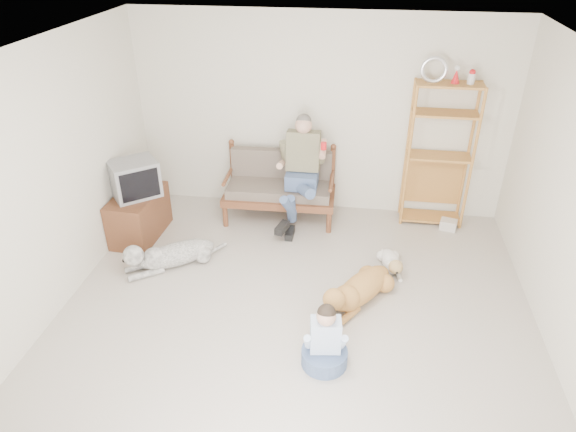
% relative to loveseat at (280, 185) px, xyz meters
% --- Properties ---
extents(floor, '(5.50, 5.50, 0.00)m').
position_rel_loveseat_xyz_m(floor, '(0.49, -2.37, -0.49)').
color(floor, beige).
rests_on(floor, ground).
extents(ceiling, '(5.50, 5.50, 0.00)m').
position_rel_loveseat_xyz_m(ceiling, '(0.49, -2.37, 2.21)').
color(ceiling, silver).
rests_on(ceiling, ground).
extents(wall_back, '(5.00, 0.00, 5.00)m').
position_rel_loveseat_xyz_m(wall_back, '(0.49, 0.38, 0.86)').
color(wall_back, beige).
rests_on(wall_back, ground).
extents(wall_left, '(0.00, 5.50, 5.50)m').
position_rel_loveseat_xyz_m(wall_left, '(-2.01, -2.37, 0.86)').
color(wall_left, beige).
rests_on(wall_left, ground).
extents(loveseat, '(1.52, 0.74, 0.95)m').
position_rel_loveseat_xyz_m(loveseat, '(0.00, 0.00, 0.00)').
color(loveseat, brown).
rests_on(loveseat, ground).
extents(man, '(0.57, 0.82, 1.33)m').
position_rel_loveseat_xyz_m(man, '(0.29, -0.25, 0.21)').
color(man, '#4C5B8D').
rests_on(man, loveseat).
extents(etagere, '(0.85, 0.37, 2.23)m').
position_rel_loveseat_xyz_m(etagere, '(2.06, 0.18, 0.50)').
color(etagere, '#C47E3D').
rests_on(etagere, ground).
extents(book_stack, '(0.25, 0.20, 0.14)m').
position_rel_loveseat_xyz_m(book_stack, '(2.30, -0.03, -0.42)').
color(book_stack, silver).
rests_on(book_stack, ground).
extents(tv_stand, '(0.54, 0.92, 0.60)m').
position_rel_loveseat_xyz_m(tv_stand, '(-1.74, -0.78, -0.19)').
color(tv_stand, brown).
rests_on(tv_stand, ground).
extents(crt_tv, '(0.71, 0.69, 0.46)m').
position_rel_loveseat_xyz_m(crt_tv, '(-1.71, -0.78, 0.34)').
color(crt_tv, gray).
rests_on(crt_tv, tv_stand).
extents(wall_outlet, '(0.12, 0.02, 0.08)m').
position_rel_loveseat_xyz_m(wall_outlet, '(-0.76, 0.36, -0.19)').
color(wall_outlet, silver).
rests_on(wall_outlet, ground).
extents(golden_retriever, '(0.83, 1.18, 0.41)m').
position_rel_loveseat_xyz_m(golden_retriever, '(1.11, -1.77, -0.32)').
color(golden_retriever, '#B47C3E').
rests_on(golden_retriever, ground).
extents(shaggy_dog, '(1.10, 0.90, 0.40)m').
position_rel_loveseat_xyz_m(shaggy_dog, '(-1.13, -1.40, -0.32)').
color(shaggy_dog, white).
rests_on(shaggy_dog, ground).
extents(terrier, '(0.28, 0.70, 0.26)m').
position_rel_loveseat_xyz_m(terrier, '(1.52, -1.11, -0.38)').
color(terrier, white).
rests_on(terrier, ground).
extents(child, '(0.44, 0.44, 0.69)m').
position_rel_loveseat_xyz_m(child, '(0.85, -2.69, -0.24)').
color(child, '#4C5B8D').
rests_on(child, ground).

